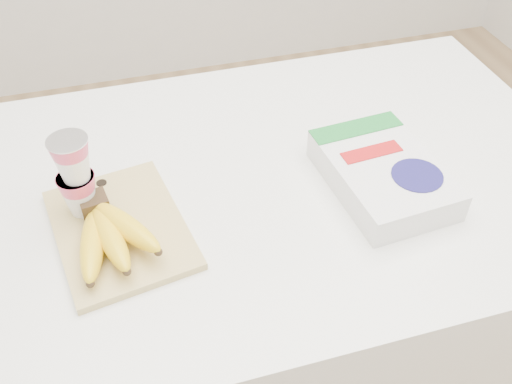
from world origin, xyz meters
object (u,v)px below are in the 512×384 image
cutting_board (120,229)px  cereal_box (383,174)px  bananas (108,233)px  table (276,310)px  yogurt_stack (75,174)px

cutting_board → cereal_box: cereal_box is taller
cutting_board → bananas: bananas is taller
table → yogurt_stack: 0.68m
table → bananas: 0.62m
table → bananas: bearing=-162.1°
table → yogurt_stack: (-0.38, -0.02, 0.57)m
cereal_box → bananas: bearing=177.6°
bananas → cutting_board: bearing=64.2°
cutting_board → bananas: 0.05m
cutting_board → cereal_box: 0.50m
yogurt_stack → cereal_box: 0.56m
bananas → cereal_box: (0.52, 0.02, -0.01)m
table → cutting_board: (-0.33, -0.07, 0.47)m
bananas → cereal_box: bananas is taller
bananas → yogurt_stack: yogurt_stack is taller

